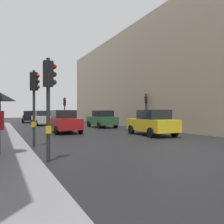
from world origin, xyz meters
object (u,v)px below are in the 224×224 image
at_px(traffic_light_near_right, 34,94).
at_px(traffic_light_far_median, 65,106).
at_px(car_dark_suv, 29,117).
at_px(car_blue_van, 68,117).
at_px(car_red_sedan, 64,121).
at_px(car_green_estate, 102,119).
at_px(traffic_light_mid_street, 146,104).
at_px(traffic_light_near_left, 49,90).
at_px(car_white_compact, 42,118).
at_px(car_yellow_taxi, 152,123).

distance_m(traffic_light_near_right, traffic_light_far_median, 15.55).
bearing_deg(traffic_light_near_right, car_dark_suv, 84.39).
relative_size(car_blue_van, car_red_sedan, 1.02).
bearing_deg(car_blue_van, car_green_estate, -89.29).
relative_size(traffic_light_mid_street, car_dark_suv, 0.78).
xyz_separation_m(car_dark_suv, car_green_estate, (5.55, -15.02, 0.00)).
relative_size(traffic_light_near_right, car_blue_van, 0.83).
distance_m(traffic_light_near_right, car_blue_van, 24.97).
height_order(traffic_light_near_left, car_white_compact, traffic_light_near_left).
relative_size(traffic_light_far_median, car_blue_van, 0.76).
height_order(traffic_light_mid_street, car_blue_van, traffic_light_mid_street).
relative_size(car_yellow_taxi, car_green_estate, 1.02).
relative_size(car_blue_van, car_green_estate, 1.01).
xyz_separation_m(traffic_light_far_median, car_dark_suv, (-2.64, 11.08, -1.37)).
relative_size(traffic_light_near_right, car_dark_suv, 0.83).
bearing_deg(car_yellow_taxi, traffic_light_near_left, -146.03).
bearing_deg(traffic_light_near_left, car_green_estate, 60.43).
xyz_separation_m(car_dark_suv, car_blue_van, (5.39, -2.12, 0.00)).
height_order(traffic_light_mid_street, traffic_light_far_median, traffic_light_mid_street).
distance_m(traffic_light_mid_street, traffic_light_near_left, 15.16).
distance_m(car_dark_suv, car_green_estate, 16.01).
bearing_deg(traffic_light_far_median, car_yellow_taxi, -77.33).
xyz_separation_m(car_blue_van, car_green_estate, (0.16, -12.90, 0.00)).
xyz_separation_m(car_yellow_taxi, car_white_compact, (-4.91, 15.49, 0.00)).
xyz_separation_m(traffic_light_near_right, car_dark_suv, (2.53, 25.74, -1.58)).
relative_size(traffic_light_near_left, car_red_sedan, 0.81).
bearing_deg(traffic_light_near_left, car_dark_suv, 85.07).
relative_size(traffic_light_far_median, car_green_estate, 0.77).
distance_m(traffic_light_near_right, car_white_compact, 17.74).
relative_size(traffic_light_near_left, traffic_light_far_median, 1.04).
bearing_deg(traffic_light_near_left, car_blue_van, 73.74).
bearing_deg(car_red_sedan, car_dark_suv, 91.62).
xyz_separation_m(car_yellow_taxi, car_dark_suv, (-5.51, 23.84, 0.00)).
distance_m(traffic_light_mid_street, car_red_sedan, 8.05).
bearing_deg(car_blue_van, traffic_light_mid_street, -79.60).
bearing_deg(car_white_compact, traffic_light_near_left, -98.50).
bearing_deg(car_red_sedan, traffic_light_far_median, 75.30).
relative_size(traffic_light_near_right, car_green_estate, 0.84).
xyz_separation_m(traffic_light_far_median, car_yellow_taxi, (2.87, -12.76, -1.37)).
bearing_deg(car_white_compact, car_yellow_taxi, -72.42).
bearing_deg(car_red_sedan, traffic_light_mid_street, 2.09).
xyz_separation_m(traffic_light_near_left, car_yellow_taxi, (8.03, 5.41, -1.47)).
height_order(traffic_light_far_median, car_yellow_taxi, traffic_light_far_median).
bearing_deg(car_dark_suv, car_white_compact, -85.90).
height_order(traffic_light_far_median, car_blue_van, traffic_light_far_median).
bearing_deg(car_yellow_taxi, car_white_compact, 107.58).
bearing_deg(car_green_estate, traffic_light_far_median, 126.50).
relative_size(car_yellow_taxi, car_dark_suv, 1.01).
distance_m(car_blue_van, car_green_estate, 12.90).
height_order(car_yellow_taxi, car_red_sedan, same).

